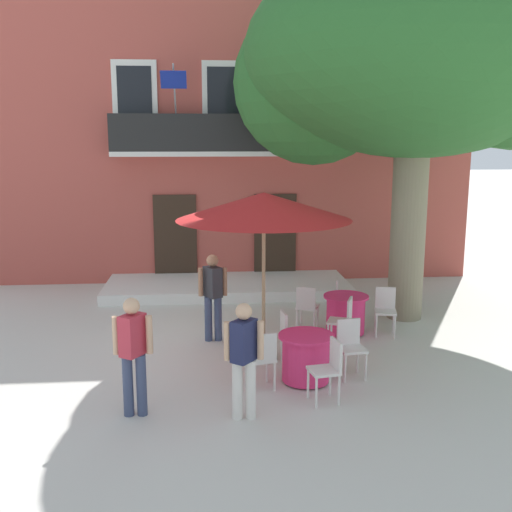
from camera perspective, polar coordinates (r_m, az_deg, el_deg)
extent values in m
plane|color=beige|center=(10.98, -3.73, -8.57)|extent=(120.00, 120.00, 0.00)
cube|color=#B24C42|center=(17.34, -3.25, 11.32)|extent=(13.00, 4.00, 7.50)
cube|color=#332319|center=(15.53, -7.73, 1.62)|extent=(1.10, 0.08, 2.30)
cube|color=#332319|center=(15.61, 1.84, 1.76)|extent=(1.10, 0.08, 2.30)
cube|color=silver|center=(15.41, -11.54, 14.48)|extent=(1.10, 0.08, 1.90)
cube|color=black|center=(15.38, -11.55, 14.49)|extent=(0.84, 0.04, 1.60)
cube|color=silver|center=(15.33, -3.07, 14.70)|extent=(1.10, 0.08, 1.90)
cube|color=black|center=(15.30, -3.06, 14.71)|extent=(0.84, 0.04, 1.60)
cube|color=silver|center=(15.55, 5.33, 14.62)|extent=(1.10, 0.08, 1.90)
cube|color=black|center=(15.52, 5.35, 14.63)|extent=(0.84, 0.04, 1.60)
cube|color=silver|center=(15.02, -2.98, 9.78)|extent=(5.60, 0.65, 0.12)
cube|color=black|center=(14.72, -2.96, 11.73)|extent=(5.60, 0.06, 0.90)
cylinder|color=#B2B2B7|center=(14.88, -7.80, 15.11)|extent=(0.04, 0.95, 1.33)
cube|color=#192D9E|center=(14.46, -7.93, 16.42)|extent=(0.60, 0.29, 0.38)
cylinder|color=#B2B2B7|center=(14.96, 1.75, 15.19)|extent=(0.04, 0.95, 1.33)
cube|color=#146B2D|center=(14.54, 1.97, 16.49)|extent=(0.60, 0.29, 0.38)
cylinder|color=#47423D|center=(15.14, -11.87, 10.33)|extent=(0.33, 0.33, 0.28)
ellipsoid|color=#2D7533|center=(15.14, -11.92, 11.60)|extent=(0.44, 0.44, 0.39)
cylinder|color=slate|center=(15.05, -7.44, 10.39)|extent=(0.24, 0.24, 0.24)
ellipsoid|color=#4C8E38|center=(15.04, -7.47, 11.34)|extent=(0.32, 0.32, 0.26)
cylinder|color=#995638|center=(15.04, -2.99, 10.56)|extent=(0.26, 0.26, 0.29)
ellipsoid|color=#38843D|center=(15.04, -3.01, 11.98)|extent=(0.33, 0.33, 0.45)
cylinder|color=#995638|center=(15.12, 1.44, 10.53)|extent=(0.35, 0.35, 0.26)
ellipsoid|color=#4C8E38|center=(15.12, 1.45, 11.90)|extent=(0.46, 0.46, 0.46)
cylinder|color=#47423D|center=(15.29, 5.81, 10.59)|extent=(0.25, 0.25, 0.32)
ellipsoid|color=#38843D|center=(15.29, 5.83, 11.77)|extent=(0.32, 0.32, 0.31)
cube|color=navy|center=(16.19, 14.90, 12.31)|extent=(0.60, 0.06, 2.80)
cube|color=silver|center=(14.67, -2.75, -2.95)|extent=(5.92, 2.22, 0.25)
cylinder|color=#7F755B|center=(12.62, 14.36, 1.90)|extent=(0.71, 0.71, 3.49)
ellipsoid|color=#286028|center=(12.58, 15.19, 18.31)|extent=(6.74, 6.07, 4.05)
sphere|color=#286028|center=(12.86, 5.62, 16.20)|extent=(3.37, 3.37, 3.37)
cylinder|color=#E52D66|center=(9.33, 4.82, -9.81)|extent=(0.74, 0.74, 0.68)
cylinder|color=#E52D66|center=(9.21, 4.86, -7.65)|extent=(0.86, 0.86, 0.04)
cylinder|color=#2D2823|center=(9.46, 4.78, -11.81)|extent=(0.44, 0.44, 0.03)
cylinder|color=silver|center=(9.53, 10.50, -10.43)|extent=(0.04, 0.04, 0.45)
cylinder|color=silver|center=(9.41, 8.55, -10.65)|extent=(0.04, 0.04, 0.45)
cylinder|color=silver|center=(9.82, 9.73, -9.74)|extent=(0.04, 0.04, 0.45)
cylinder|color=silver|center=(9.71, 7.84, -9.94)|extent=(0.04, 0.04, 0.45)
cube|color=silver|center=(9.53, 9.20, -8.81)|extent=(0.45, 0.45, 0.04)
cube|color=silver|center=(9.61, 8.85, -7.17)|extent=(0.38, 0.09, 0.42)
cylinder|color=silver|center=(10.26, 4.37, -8.69)|extent=(0.04, 0.04, 0.45)
cylinder|color=silver|center=(9.95, 4.87, -9.34)|extent=(0.04, 0.04, 0.45)
cylinder|color=silver|center=(10.18, 2.49, -8.83)|extent=(0.04, 0.04, 0.45)
cylinder|color=silver|center=(9.87, 2.94, -9.49)|extent=(0.04, 0.04, 0.45)
cube|color=silver|center=(9.98, 3.69, -7.76)|extent=(0.44, 0.44, 0.04)
cube|color=silver|center=(9.86, 2.68, -6.57)|extent=(0.08, 0.38, 0.42)
cylinder|color=silver|center=(9.23, -0.97, -10.99)|extent=(0.04, 0.04, 0.45)
cylinder|color=silver|center=(9.33, 1.06, -10.73)|extent=(0.04, 0.04, 0.45)
cylinder|color=silver|center=(8.93, -0.28, -11.77)|extent=(0.04, 0.04, 0.45)
cylinder|color=silver|center=(9.03, 1.81, -11.49)|extent=(0.04, 0.04, 0.45)
cube|color=silver|center=(9.04, 0.41, -9.80)|extent=(0.49, 0.49, 0.04)
cube|color=silver|center=(8.80, 0.80, -8.80)|extent=(0.38, 0.13, 0.42)
cylinder|color=silver|center=(8.53, 5.81, -12.95)|extent=(0.04, 0.04, 0.45)
cylinder|color=silver|center=(8.83, 5.02, -12.09)|extent=(0.04, 0.04, 0.45)
cylinder|color=silver|center=(8.65, 7.97, -12.66)|extent=(0.04, 0.04, 0.45)
cylinder|color=silver|center=(8.94, 7.12, -11.82)|extent=(0.04, 0.04, 0.45)
cube|color=silver|center=(8.64, 6.52, -10.89)|extent=(0.46, 0.46, 0.04)
cube|color=silver|center=(8.62, 7.68, -9.33)|extent=(0.10, 0.38, 0.42)
cylinder|color=#E52D66|center=(11.62, 8.59, -5.63)|extent=(0.74, 0.74, 0.68)
cylinder|color=#E52D66|center=(11.52, 8.65, -3.87)|extent=(0.86, 0.86, 0.04)
cylinder|color=#2D2823|center=(11.73, 8.54, -7.29)|extent=(0.44, 0.44, 0.03)
cylinder|color=silver|center=(11.98, 4.32, -5.74)|extent=(0.04, 0.04, 0.45)
cylinder|color=silver|center=(11.91, 5.93, -5.86)|extent=(0.04, 0.04, 0.45)
cylinder|color=silver|center=(11.66, 3.95, -6.20)|extent=(0.04, 0.04, 0.45)
cylinder|color=silver|center=(11.60, 5.59, -6.34)|extent=(0.04, 0.04, 0.45)
cube|color=silver|center=(11.72, 4.97, -4.89)|extent=(0.52, 0.52, 0.04)
cube|color=silver|center=(11.49, 4.80, -4.02)|extent=(0.37, 0.18, 0.42)
cylinder|color=silver|center=(10.82, 6.92, -7.66)|extent=(0.04, 0.04, 0.45)
cylinder|color=silver|center=(11.14, 7.24, -7.11)|extent=(0.04, 0.04, 0.45)
cylinder|color=silver|center=(10.77, 8.71, -7.80)|extent=(0.04, 0.04, 0.45)
cylinder|color=silver|center=(11.09, 8.98, -7.25)|extent=(0.04, 0.04, 0.45)
cube|color=silver|center=(10.88, 8.00, -6.23)|extent=(0.52, 0.52, 0.04)
cube|color=silver|center=(10.79, 8.98, -5.13)|extent=(0.18, 0.37, 0.42)
cylinder|color=silver|center=(11.54, 13.17, -6.67)|extent=(0.04, 0.04, 0.45)
cylinder|color=silver|center=(11.52, 11.47, -6.64)|extent=(0.04, 0.04, 0.45)
cylinder|color=silver|center=(11.86, 13.05, -6.17)|extent=(0.04, 0.04, 0.45)
cylinder|color=silver|center=(11.84, 11.40, -6.14)|extent=(0.04, 0.04, 0.45)
cube|color=silver|center=(11.62, 12.32, -5.25)|extent=(0.48, 0.48, 0.04)
cube|color=silver|center=(11.73, 12.32, -3.93)|extent=(0.38, 0.13, 0.42)
cylinder|color=silver|center=(12.55, 9.33, -5.07)|extent=(0.04, 0.04, 0.45)
cylinder|color=silver|center=(12.22, 9.36, -5.52)|extent=(0.04, 0.04, 0.45)
cylinder|color=silver|center=(12.54, 7.77, -5.03)|extent=(0.04, 0.04, 0.45)
cylinder|color=silver|center=(12.22, 7.76, -5.48)|extent=(0.04, 0.04, 0.45)
cube|color=silver|center=(12.31, 8.59, -4.18)|extent=(0.48, 0.48, 0.04)
cube|color=silver|center=(12.25, 7.78, -3.12)|extent=(0.12, 0.38, 0.42)
cylinder|color=#997A56|center=(9.99, 0.73, -2.90)|extent=(0.06, 0.06, 2.55)
cylinder|color=#333333|center=(10.36, 0.72, -9.54)|extent=(0.44, 0.44, 0.08)
cone|color=#B21E1E|center=(9.75, 0.75, 4.82)|extent=(2.90, 2.90, 0.45)
cylinder|color=#384260|center=(8.39, -12.19, -12.05)|extent=(0.14, 0.14, 0.86)
cylinder|color=#384260|center=(8.37, -10.94, -12.06)|extent=(0.14, 0.14, 0.86)
cube|color=#B72D3D|center=(8.13, -11.76, -7.44)|extent=(0.37, 0.40, 0.56)
sphere|color=tan|center=(8.01, -11.87, -4.72)|extent=(0.22, 0.22, 0.22)
cylinder|color=tan|center=(8.16, -13.30, -7.43)|extent=(0.09, 0.09, 0.52)
cylinder|color=tan|center=(8.10, -10.20, -7.43)|extent=(0.09, 0.09, 0.52)
cylinder|color=silver|center=(8.14, -1.80, -12.72)|extent=(0.14, 0.14, 0.82)
cylinder|color=silver|center=(8.15, -0.50, -12.69)|extent=(0.14, 0.14, 0.82)
cube|color=#1E2347|center=(7.89, -1.17, -8.13)|extent=(0.39, 0.40, 0.56)
sphere|color=tan|center=(7.77, -1.18, -5.34)|extent=(0.22, 0.22, 0.22)
cylinder|color=tan|center=(7.88, -2.78, -8.16)|extent=(0.09, 0.09, 0.52)
cylinder|color=tan|center=(7.91, 0.44, -8.09)|extent=(0.09, 0.09, 0.52)
cylinder|color=#384260|center=(11.12, -4.59, -6.02)|extent=(0.14, 0.14, 0.85)
cylinder|color=#384260|center=(11.12, -3.66, -6.01)|extent=(0.14, 0.14, 0.85)
cube|color=#2D2D33|center=(10.93, -4.18, -2.49)|extent=(0.36, 0.40, 0.56)
sphere|color=#9E7051|center=(10.84, -4.21, -0.44)|extent=(0.22, 0.22, 0.22)
cylinder|color=#9E7051|center=(10.93, -5.33, -2.51)|extent=(0.09, 0.09, 0.52)
cylinder|color=#9E7051|center=(10.94, -3.02, -2.47)|extent=(0.09, 0.09, 0.52)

